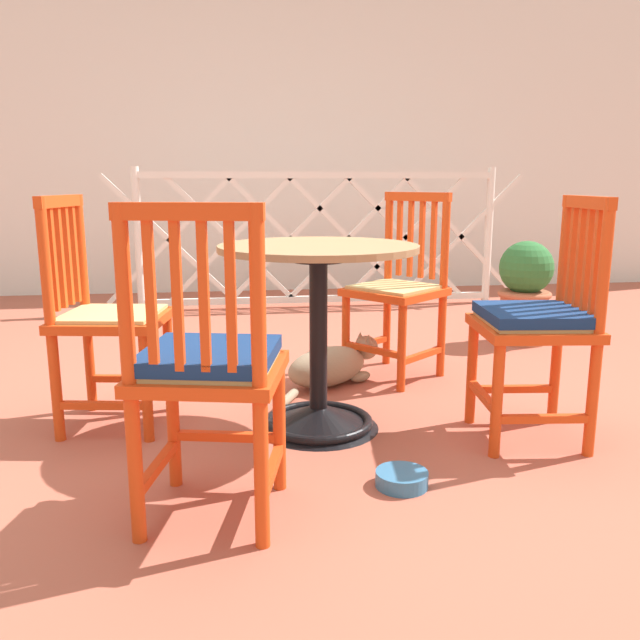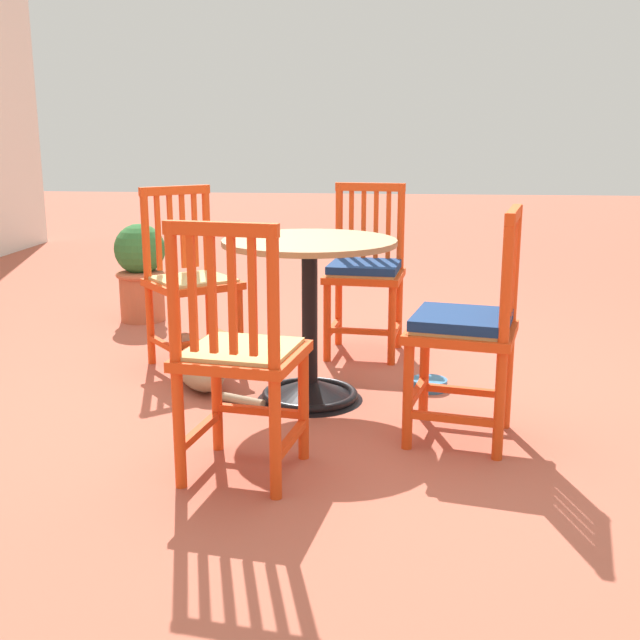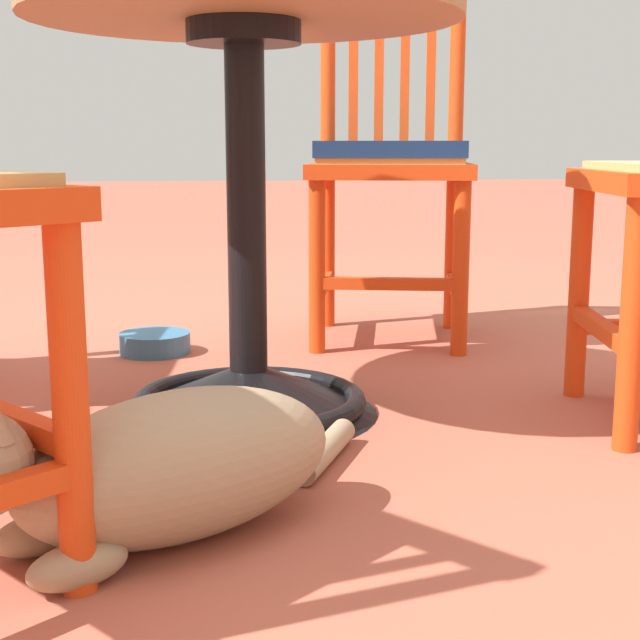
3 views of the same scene
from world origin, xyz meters
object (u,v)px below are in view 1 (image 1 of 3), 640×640
Objects in this scene: orange_chair_tucked_in at (208,369)px; orange_chair_at_corner at (538,324)px; orange_chair_by_planter at (105,319)px; tabby_cat at (333,365)px; pet_water_bowl at (402,479)px; orange_chair_near_fence at (398,291)px; terracotta_planter at (525,289)px; cafe_table at (318,359)px.

orange_chair_tucked_in and orange_chair_at_corner have the same top height.
orange_chair_by_planter is at bearing 117.86° from orange_chair_tucked_in.
orange_chair_by_planter is at bearing -157.53° from tabby_cat.
pet_water_bowl is at bearing 10.50° from orange_chair_tucked_in.
orange_chair_near_fence is (1.31, 0.51, 0.00)m from orange_chair_by_planter.
orange_chair_at_corner is at bearing -12.65° from orange_chair_by_planter.
orange_chair_tucked_in is 2.62m from terracotta_planter.
cafe_table is 0.83× the size of orange_chair_tucked_in.
orange_chair_by_planter is 1.66m from orange_chair_at_corner.
orange_chair_at_corner is at bearing -70.89° from orange_chair_near_fence.
orange_chair_tucked_in is at bearing -169.50° from pet_water_bowl.
pet_water_bowl is at bearing -150.85° from orange_chair_at_corner.
tabby_cat is at bearing 92.66° from pet_water_bowl.
terracotta_planter is 2.18m from pet_water_bowl.
pet_water_bowl is at bearing -69.99° from cafe_table.
orange_chair_tucked_in is at bearing -123.90° from orange_chair_near_fence.
orange_chair_by_planter is 1.00× the size of orange_chair_tucked_in.
orange_chair_near_fence is at bearing 76.49° from pet_water_bowl.
orange_chair_by_planter reaches higher than pet_water_bowl.
orange_chair_by_planter is 1.47× the size of terracotta_planter.
orange_chair_at_corner is 1.06m from tabby_cat.
tabby_cat is at bearing 65.68° from orange_chair_tucked_in.
cafe_table is at bearing -139.06° from terracotta_planter.
terracotta_planter is at bearing 28.12° from tabby_cat.
orange_chair_near_fence is 1.62× the size of tabby_cat.
orange_chair_at_corner reaches higher than terracotta_planter.
cafe_table is at bearing -104.92° from tabby_cat.
orange_chair_by_planter is at bearing 145.80° from pet_water_bowl.
tabby_cat is 3.32× the size of pet_water_bowl.
orange_chair_tucked_in is at bearing -133.95° from terracotta_planter.
pet_water_bowl is (-1.22, -1.78, -0.30)m from terracotta_planter.
terracotta_planter is at bearing 25.74° from orange_chair_by_planter.
orange_chair_by_planter is 1.10m from tabby_cat.
orange_chair_by_planter is 5.36× the size of pet_water_bowl.
orange_chair_by_planter is 1.00× the size of orange_chair_at_corner.
terracotta_planter is at bearing 31.33° from orange_chair_near_fence.
orange_chair_at_corner is 1.62× the size of tabby_cat.
orange_chair_by_planter is 1.30m from pet_water_bowl.
tabby_cat is 1.46m from terracotta_planter.
terracotta_planter is 3.65× the size of pet_water_bowl.
cafe_table is 0.84m from orange_chair_at_corner.
cafe_table is at bearing 110.01° from pet_water_bowl.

